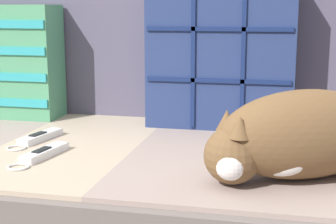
{
  "coord_description": "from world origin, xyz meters",
  "views": [
    {
      "loc": [
        0.7,
        -1.16,
        0.75
      ],
      "look_at": [
        0.43,
        0.02,
        0.5
      ],
      "focal_mm": 55.0,
      "sensor_mm": 36.0,
      "label": 1
    }
  ],
  "objects_px": {
    "throw_pillow_quilted": "(221,53)",
    "game_remote_far": "(39,138)",
    "couch": "(27,205)",
    "game_remote_near": "(43,154)",
    "sleeping_cat": "(297,137)"
  },
  "relations": [
    {
      "from": "sleeping_cat",
      "to": "game_remote_near",
      "type": "bearing_deg",
      "value": 177.57
    },
    {
      "from": "couch",
      "to": "game_remote_far",
      "type": "bearing_deg",
      "value": -32.66
    },
    {
      "from": "sleeping_cat",
      "to": "throw_pillow_quilted",
      "type": "bearing_deg",
      "value": 115.66
    },
    {
      "from": "throw_pillow_quilted",
      "to": "game_remote_far",
      "type": "xyz_separation_m",
      "value": [
        -0.45,
        -0.28,
        -0.21
      ]
    },
    {
      "from": "couch",
      "to": "throw_pillow_quilted",
      "type": "height_order",
      "value": "throw_pillow_quilted"
    },
    {
      "from": "throw_pillow_quilted",
      "to": "couch",
      "type": "bearing_deg",
      "value": -155.6
    },
    {
      "from": "sleeping_cat",
      "to": "game_remote_near",
      "type": "relative_size",
      "value": 2.05
    },
    {
      "from": "couch",
      "to": "sleeping_cat",
      "type": "bearing_deg",
      "value": -16.09
    },
    {
      "from": "throw_pillow_quilted",
      "to": "sleeping_cat",
      "type": "bearing_deg",
      "value": -64.34
    },
    {
      "from": "couch",
      "to": "sleeping_cat",
      "type": "relative_size",
      "value": 5.18
    },
    {
      "from": "couch",
      "to": "game_remote_far",
      "type": "distance_m",
      "value": 0.23
    },
    {
      "from": "throw_pillow_quilted",
      "to": "game_remote_near",
      "type": "height_order",
      "value": "throw_pillow_quilted"
    },
    {
      "from": "couch",
      "to": "game_remote_near",
      "type": "xyz_separation_m",
      "value": [
        0.15,
        -0.19,
        0.21
      ]
    },
    {
      "from": "couch",
      "to": "sleeping_cat",
      "type": "distance_m",
      "value": 0.81
    },
    {
      "from": "couch",
      "to": "game_remote_far",
      "type": "relative_size",
      "value": 10.72
    }
  ]
}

